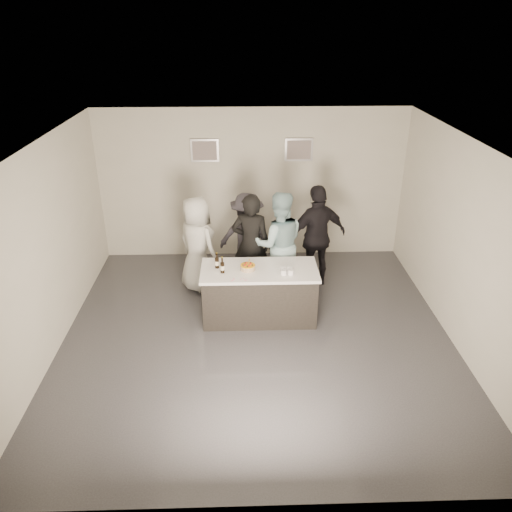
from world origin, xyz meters
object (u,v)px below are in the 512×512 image
beer_bottle_a (217,260)px  person_guest_left (197,245)px  cake (248,267)px  person_guest_right (317,237)px  beer_bottle_b (222,265)px  bar_counter (259,293)px  person_guest_back (247,237)px  person_main_black (251,245)px  person_main_blue (279,244)px

beer_bottle_a → person_guest_left: bearing=112.3°
cake → person_guest_right: (1.26, 1.14, 0.02)m
beer_bottle_a → person_guest_left: person_guest_left is taller
cake → beer_bottle_b: beer_bottle_b is taller
bar_counter → beer_bottle_b: (-0.58, -0.10, 0.58)m
cake → person_guest_back: person_guest_back is taller
beer_bottle_b → person_guest_back: (0.41, 1.53, -0.19)m
person_guest_back → person_main_black: bearing=112.3°
person_main_black → person_main_blue: (0.48, -0.02, 0.02)m
person_main_black → person_guest_left: (-0.94, 0.13, -0.05)m
beer_bottle_b → person_guest_right: size_ratio=0.14×
bar_counter → beer_bottle_a: bearing=174.7°
bar_counter → person_guest_back: 1.49m
beer_bottle_b → person_guest_left: bearing=113.3°
cake → beer_bottle_b: size_ratio=0.91×
beer_bottle_b → person_guest_left: 1.21m
cake → beer_bottle_a: (-0.49, 0.08, 0.09)m
cake → beer_bottle_a: size_ratio=0.91×
beer_bottle_a → person_guest_back: (0.50, 1.37, -0.19)m
beer_bottle_a → person_guest_back: bearing=69.9°
cake → person_guest_right: size_ratio=0.12×
cake → person_main_black: (0.07, 0.88, -0.01)m
person_guest_left → beer_bottle_a: bearing=155.8°
person_guest_right → person_main_blue: bearing=1.1°
cake → person_guest_right: bearing=42.0°
bar_counter → beer_bottle_b: bearing=-170.1°
person_main_blue → person_guest_right: person_guest_right is taller
beer_bottle_a → person_guest_right: 2.05m
cake → person_guest_left: size_ratio=0.13×
beer_bottle_a → person_guest_right: person_guest_right is taller
bar_counter → cake: cake is taller
bar_counter → beer_bottle_a: 0.89m
cake → person_main_blue: size_ratio=0.12×
bar_counter → person_guest_right: 1.64m
person_main_blue → person_guest_left: size_ratio=1.08×
beer_bottle_a → person_main_blue: size_ratio=0.14×
bar_counter → beer_bottle_a: size_ratio=7.15×
bar_counter → person_guest_back: person_guest_back is taller
beer_bottle_b → person_guest_back: bearing=75.0°
bar_counter → person_main_black: (-0.11, 0.87, 0.48)m
person_main_black → person_guest_back: size_ratio=1.11×
beer_bottle_a → beer_bottle_b: same height
beer_bottle_b → person_main_blue: (0.95, 0.95, -0.09)m
beer_bottle_b → person_guest_right: (1.66, 1.22, -0.08)m
person_main_black → bar_counter: bearing=106.6°
person_guest_left → person_main_blue: bearing=-142.4°
person_main_blue → person_guest_left: 1.43m
person_main_blue → person_guest_back: person_main_blue is taller
person_main_blue → beer_bottle_b: bearing=41.4°
cake → bar_counter: bearing=5.1°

